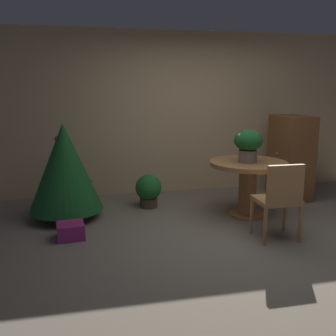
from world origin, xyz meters
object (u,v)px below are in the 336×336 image
Objects in this scene: wooden_cabinet at (290,157)px; wooden_chair_near at (280,197)px; round_dining_table at (248,177)px; flower_vase at (248,143)px; holiday_tree at (65,167)px; gift_box_purple at (71,231)px; potted_plant at (148,190)px.

wooden_chair_near is at bearing -122.99° from wooden_cabinet.
wooden_cabinet reaches higher than round_dining_table.
holiday_tree is (-2.35, 0.47, -0.31)m from flower_vase.
round_dining_table is 2.38m from gift_box_purple.
holiday_tree is 3.81× the size of gift_box_purple.
wooden_chair_near is at bearing -90.00° from round_dining_table.
wooden_chair_near is 2.42m from gift_box_purple.
gift_box_purple is at bearing -84.91° from holiday_tree.
wooden_cabinet is 2.67× the size of potted_plant.
flower_vase is 0.48× the size of wooden_chair_near.
wooden_cabinet reaches higher than wooden_chair_near.
round_dining_table is at bearing 45.57° from flower_vase.
round_dining_table is 0.81× the size of holiday_tree.
wooden_cabinet is 2.30m from potted_plant.
flower_vase reaches higher than potted_plant.
holiday_tree is at bearing 151.42° from wooden_chair_near.
potted_plant is at bearing 128.99° from wooden_chair_near.
round_dining_table is 0.46m from flower_vase.
potted_plant is at bearing 11.52° from holiday_tree.
round_dining_table is at bearing -145.06° from wooden_cabinet.
gift_box_purple is at bearing -137.86° from potted_plant.
flower_vase reaches higher than round_dining_table.
gift_box_purple is (-2.28, -0.27, -0.91)m from flower_vase.
round_dining_table reaches higher than potted_plant.
wooden_cabinet is (1.06, 0.75, -0.36)m from flower_vase.
gift_box_purple is at bearing -172.41° from round_dining_table.
wooden_chair_near is 0.70× the size of wooden_cabinet.
gift_box_purple is at bearing -173.16° from flower_vase.
holiday_tree is 2.63× the size of potted_plant.
wooden_chair_near is 1.89m from wooden_cabinet.
round_dining_table is 1.44m from potted_plant.
potted_plant is at bearing 149.82° from flower_vase.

